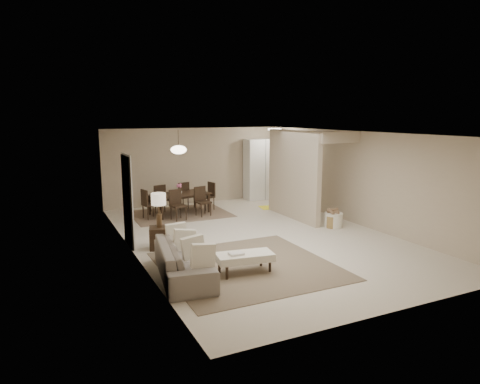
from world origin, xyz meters
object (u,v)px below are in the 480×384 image
pantry_cabinet (262,169)px  ottoman_bench (245,257)px  sofa (184,260)px  dining_table (180,204)px  side_table (160,238)px  wicker_basket (333,222)px  round_pouf (333,220)px

pantry_cabinet → ottoman_bench: 7.29m
sofa → dining_table: sofa is taller
pantry_cabinet → sofa: (-4.80, -5.93, -0.74)m
side_table → wicker_basket: 4.58m
pantry_cabinet → side_table: pantry_cabinet is taller
sofa → round_pouf: size_ratio=4.46×
side_table → pantry_cabinet: bearing=40.7°
sofa → round_pouf: bearing=-61.4°
sofa → dining_table: bearing=-8.1°
side_table → sofa: bearing=-91.6°
pantry_cabinet → wicker_basket: (-0.18, -4.27, -0.89)m
side_table → round_pouf: bearing=-2.0°
sofa → wicker_basket: bearing=-61.5°
pantry_cabinet → sofa: 7.67m
wicker_basket → dining_table: (-3.15, 3.20, 0.15)m
side_table → wicker_basket: bearing=-2.3°
ottoman_bench → dining_table: size_ratio=0.64×
round_pouf → dining_table: (-3.20, 3.18, 0.12)m
ottoman_bench → wicker_basket: (3.53, 1.96, -0.15)m
sofa → side_table: size_ratio=4.42×
round_pouf → wicker_basket: round_pouf is taller
sofa → ottoman_bench: size_ratio=1.92×
round_pouf → pantry_cabinet: bearing=88.3°
pantry_cabinet → dining_table: size_ratio=1.21×
sofa → wicker_basket: 4.91m
side_table → wicker_basket: size_ratio=1.32×
dining_table → ottoman_bench: bearing=-106.3°
dining_table → side_table: bearing=-127.4°
pantry_cabinet → side_table: 6.32m
sofa → round_pouf: (4.67, 1.68, -0.13)m
round_pouf → wicker_basket: bearing=-153.1°
sofa → wicker_basket: size_ratio=5.82×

